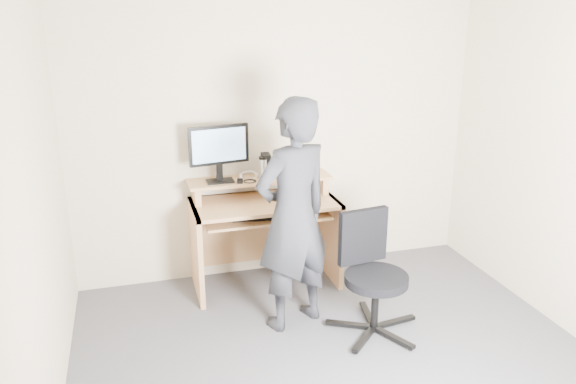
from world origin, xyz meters
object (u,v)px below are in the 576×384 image
monitor (219,148)px  person (293,216)px  desk (263,221)px  office_chair (371,269)px

monitor → person: bearing=-72.7°
desk → monitor: 0.73m
desk → monitor: monitor is taller
monitor → person: person is taller
desk → monitor: bearing=173.1°
office_chair → person: size_ratio=0.51×
desk → person: person is taller
monitor → person: (0.39, -0.78, -0.34)m
monitor → desk: bearing=-16.2°
office_chair → person: 0.69m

